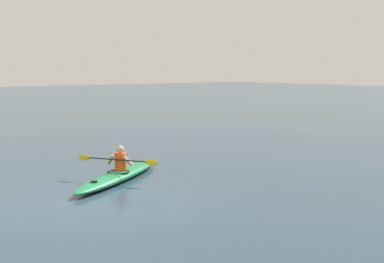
{
  "coord_description": "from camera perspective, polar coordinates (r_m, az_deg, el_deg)",
  "views": [
    {
      "loc": [
        4.77,
        9.5,
        3.08
      ],
      "look_at": [
        -2.42,
        0.34,
        1.55
      ],
      "focal_mm": 44.13,
      "sensor_mm": 36.0,
      "label": 1
    }
  ],
  "objects": [
    {
      "name": "kayak",
      "position": [
        13.43,
        -8.77,
        -5.27
      ],
      "size": [
        4.11,
        2.91,
        0.27
      ],
      "color": "#19723F",
      "rests_on": "ground"
    },
    {
      "name": "ground_plane",
      "position": [
        11.07,
        -11.13,
        -8.82
      ],
      "size": [
        160.0,
        160.0,
        0.0
      ],
      "primitive_type": "plane",
      "color": "#283D4C"
    },
    {
      "name": "kayaker",
      "position": [
        13.39,
        -8.68,
        -3.4
      ],
      "size": [
        1.34,
        2.14,
        0.7
      ],
      "color": "#E04C14",
      "rests_on": "kayak"
    }
  ]
}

